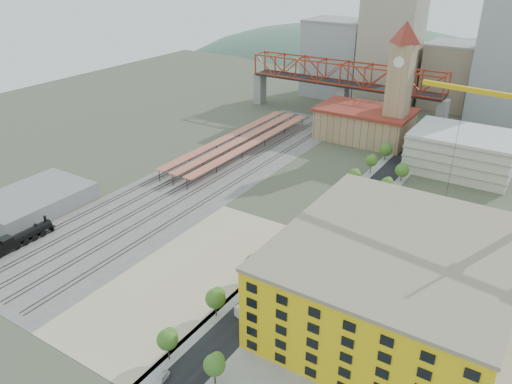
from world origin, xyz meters
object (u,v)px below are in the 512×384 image
Objects in this scene: construction_building at (395,280)px; site_trailer_c at (303,255)px; car_0 at (161,379)px; site_trailer_a at (254,304)px; site_trailer_d at (312,246)px; site_trailer_b at (271,286)px; locomotive at (19,240)px; clock_tower at (401,75)px.

construction_building is 5.11× the size of site_trailer_c.
car_0 is (-3.00, -49.15, -0.67)m from site_trailer_c.
site_trailer_a reaches higher than car_0.
site_trailer_d is at bearing 150.76° from construction_building.
site_trailer_b is (0.00, 7.31, 0.09)m from site_trailer_a.
site_trailer_b is 20.93m from site_trailer_d.
locomotive is (-92.00, -25.78, -7.31)m from construction_building.
site_trailer_c is (0.00, 15.52, -0.01)m from site_trailer_b.
site_trailer_b is 2.48× the size of car_0.
site_trailer_b is (8.00, -106.37, -27.33)m from clock_tower.
construction_building reaches higher than site_trailer_a.
site_trailer_a is 22.83m from site_trailer_c.
site_trailer_a is (8.00, -113.67, -27.42)m from clock_tower.
site_trailer_c is (0.00, 22.83, 0.08)m from site_trailer_a.
construction_building is 50.17m from car_0.
construction_building is 12.58× the size of car_0.
construction_building is at bearing 45.80° from car_0.
site_trailer_a is at bearing -86.19° from site_trailer_b.
car_0 is (-3.00, -33.63, -0.68)m from site_trailer_b.
site_trailer_c is at bearing 160.61° from construction_building.
construction_building is 5.43× the size of site_trailer_a.
site_trailer_d is (0.00, 20.93, -0.06)m from site_trailer_b.
clock_tower reaches higher than locomotive.
site_trailer_d is at bearing 101.82° from site_trailer_a.
construction_building is at bearing -45.68° from site_trailer_d.
car_0 is at bearing -97.15° from site_trailer_c.
locomotive is 68.80m from site_trailer_b.
construction_building is at bearing -71.22° from clock_tower.
clock_tower reaches higher than site_trailer_a.
locomotive is at bearing -159.80° from site_trailer_b.
clock_tower is at bearing 83.79° from car_0.
site_trailer_a is at bearing 10.39° from locomotive.
construction_building reaches higher than locomotive.
clock_tower is at bearing 108.78° from construction_building.
construction_building reaches higher than site_trailer_b.
site_trailer_b is at bearing 101.82° from site_trailer_a.
site_trailer_d is (0.00, 5.40, -0.05)m from site_trailer_c.
construction_building reaches higher than car_0.
clock_tower is 142.86m from car_0.
locomotive is 2.27× the size of site_trailer_c.
site_trailer_b is 33.77m from car_0.
site_trailer_c is 2.46× the size of car_0.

